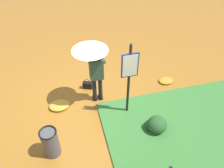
# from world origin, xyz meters

# --- Properties ---
(ground_plane) EXTENTS (18.00, 18.00, 0.00)m
(ground_plane) POSITION_xyz_m (0.00, 0.00, 0.00)
(ground_plane) COLOR #9E6623
(grass_verge) EXTENTS (4.80, 4.00, 0.05)m
(grass_verge) POSITION_xyz_m (-2.56, 2.23, 0.03)
(grass_verge) COLOR #387533
(grass_verge) RESTS_ON ground_plane
(person_with_umbrella) EXTENTS (0.96, 0.96, 2.04)m
(person_with_umbrella) POSITION_xyz_m (-0.18, 0.02, 1.55)
(person_with_umbrella) COLOR black
(person_with_umbrella) RESTS_ON ground_plane
(info_sign_post) EXTENTS (0.44, 0.07, 2.30)m
(info_sign_post) POSITION_xyz_m (-0.98, 0.71, 1.44)
(info_sign_post) COLOR black
(info_sign_post) RESTS_ON ground_plane
(handbag) EXTENTS (0.33, 0.24, 0.37)m
(handbag) POSITION_xyz_m (-0.04, -0.57, 0.13)
(handbag) COLOR black
(handbag) RESTS_ON ground_plane
(trash_bin) EXTENTS (0.42, 0.42, 0.83)m
(trash_bin) POSITION_xyz_m (1.20, 1.56, 0.42)
(trash_bin) COLOR #4C4C51
(trash_bin) RESTS_ON ground_plane
(shrub_cluster) EXTENTS (0.57, 0.52, 0.47)m
(shrub_cluster) POSITION_xyz_m (-1.53, 1.54, 0.22)
(shrub_cluster) COLOR #285628
(shrub_cluster) RESTS_ON ground_plane
(leaf_pile_near_person) EXTENTS (0.60, 0.48, 0.13)m
(leaf_pile_near_person) POSITION_xyz_m (0.93, 0.04, 0.07)
(leaf_pile_near_person) COLOR gold
(leaf_pile_near_person) RESTS_ON ground_plane
(leaf_pile_by_bench) EXTENTS (0.48, 0.38, 0.10)m
(leaf_pile_by_bench) POSITION_xyz_m (-2.64, -0.23, 0.05)
(leaf_pile_by_bench) COLOR #C68428
(leaf_pile_by_bench) RESTS_ON ground_plane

